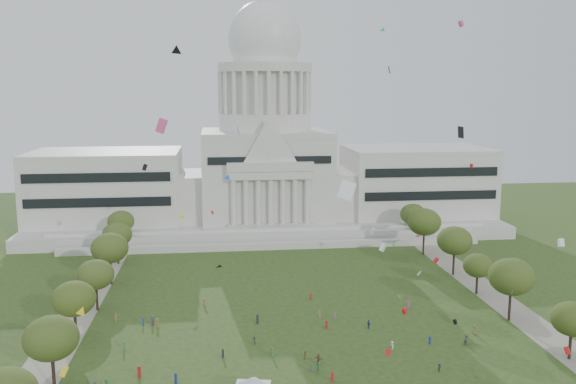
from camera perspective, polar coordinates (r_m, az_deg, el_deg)
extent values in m
plane|color=#31471C|center=(112.05, 2.78, -16.11)|extent=(400.00, 400.00, 0.00)
cube|color=beige|center=(220.21, -2.12, -2.64)|extent=(160.00, 60.00, 4.00)
cube|color=beige|center=(188.45, -1.31, -5.05)|extent=(130.00, 3.00, 2.00)
cube|color=beige|center=(195.81, -1.53, -4.03)|extent=(140.00, 3.00, 5.00)
cube|color=beige|center=(219.52, -16.58, 0.38)|extent=(50.00, 34.00, 22.00)
cube|color=beige|center=(227.82, 11.81, 0.90)|extent=(50.00, 34.00, 22.00)
cube|color=beige|center=(214.94, -9.26, -0.34)|extent=(12.00, 26.00, 16.00)
cube|color=beige|center=(219.14, 4.99, -0.07)|extent=(12.00, 26.00, 16.00)
cube|color=beige|center=(216.40, -2.12, 1.45)|extent=(44.00, 38.00, 28.00)
cube|color=beige|center=(196.22, -1.66, 1.56)|extent=(28.00, 3.00, 2.40)
cube|color=black|center=(202.51, -17.42, 0.17)|extent=(46.00, 0.40, 11.00)
cube|color=black|center=(211.48, 13.29, 0.73)|extent=(46.00, 0.40, 11.00)
cylinder|color=beige|center=(214.53, -2.15, 6.59)|extent=(32.00, 32.00, 6.00)
cylinder|color=beige|center=(214.24, -2.17, 9.26)|extent=(28.00, 28.00, 14.00)
cylinder|color=beige|center=(214.36, -2.18, 11.53)|extent=(32.40, 32.40, 3.00)
cylinder|color=beige|center=(214.62, -2.19, 13.00)|extent=(22.00, 22.00, 8.00)
ellipsoid|color=silver|center=(214.90, -2.20, 14.06)|extent=(25.00, 25.00, 26.20)
cube|color=gray|center=(141.81, -19.27, -11.00)|extent=(8.00, 160.00, 0.04)
cube|color=gray|center=(152.81, 19.14, -9.49)|extent=(8.00, 160.00, 0.04)
cylinder|color=black|center=(110.26, -21.09, -15.57)|extent=(0.56, 0.56, 5.75)
ellipsoid|color=#384F1A|center=(107.88, -21.28, -12.63)|extent=(8.86, 8.86, 7.25)
cylinder|color=black|center=(125.19, 24.88, -12.95)|extent=(0.56, 0.56, 4.92)
ellipsoid|color=#374914|center=(123.37, 25.05, -10.71)|extent=(7.58, 7.58, 6.20)
cylinder|color=black|center=(128.65, -19.26, -11.85)|extent=(0.56, 0.56, 5.47)
ellipsoid|color=#3D4F17|center=(126.70, -19.40, -9.40)|extent=(8.42, 8.42, 6.89)
cylinder|color=black|center=(139.57, 20.03, -10.03)|extent=(0.56, 0.56, 6.20)
ellipsoid|color=#394A18|center=(137.57, 20.18, -7.44)|extent=(9.55, 9.55, 7.82)
cylinder|color=black|center=(143.75, -17.44, -9.51)|extent=(0.56, 0.56, 5.27)
ellipsoid|color=#3D4D1D|center=(142.07, -17.56, -7.37)|extent=(8.12, 8.12, 6.65)
cylinder|color=black|center=(154.48, 17.25, -8.30)|extent=(0.56, 0.56, 4.56)
ellipsoid|color=#374817|center=(153.11, 17.34, -6.58)|extent=(7.01, 7.01, 5.74)
cylinder|color=black|center=(160.97, -16.24, -7.25)|extent=(0.56, 0.56, 6.03)
ellipsoid|color=#394B19|center=(159.28, -16.34, -5.05)|extent=(9.29, 9.29, 7.60)
cylinder|color=black|center=(168.10, 15.23, -6.50)|extent=(0.56, 0.56, 5.97)
ellipsoid|color=#364917|center=(166.50, 15.32, -4.41)|extent=(9.19, 9.19, 7.52)
cylinder|color=black|center=(178.89, -15.62, -5.64)|extent=(0.56, 0.56, 5.41)
ellipsoid|color=#394C1C|center=(177.50, -15.70, -3.85)|extent=(8.33, 8.33, 6.81)
cylinder|color=black|center=(185.79, 12.56, -4.79)|extent=(0.56, 0.56, 6.37)
ellipsoid|color=#354816|center=(184.26, 12.64, -2.76)|extent=(9.82, 9.82, 8.03)
cylinder|color=black|center=(196.50, -15.29, -4.28)|extent=(0.56, 0.56, 5.32)
ellipsoid|color=#354919|center=(195.27, -15.36, -2.67)|extent=(8.19, 8.19, 6.70)
cylinder|color=black|center=(203.17, 11.57, -3.66)|extent=(0.56, 0.56, 5.47)
ellipsoid|color=#334716|center=(201.94, 11.62, -2.06)|extent=(8.42, 8.42, 6.89)
pyramid|color=silver|center=(99.83, -3.39, -17.34)|extent=(8.99, 8.99, 1.83)
imported|color=olive|center=(130.66, 17.09, -12.26)|extent=(0.96, 1.02, 1.76)
imported|color=#4C4C51|center=(125.42, 16.36, -13.14)|extent=(1.07, 0.88, 1.90)
imported|color=silver|center=(120.10, 9.72, -13.97)|extent=(0.79, 1.19, 1.69)
imported|color=olive|center=(114.82, 1.61, -15.00)|extent=(0.71, 1.03, 1.60)
imported|color=olive|center=(112.88, 2.87, -15.37)|extent=(1.88, 1.57, 1.93)
imported|color=#4C4C51|center=(121.09, -3.19, -13.70)|extent=(0.73, 0.47, 1.48)
imported|color=#26262B|center=(113.44, 13.99, -15.66)|extent=(1.05, 0.91, 1.45)
imported|color=navy|center=(129.15, 7.57, -12.17)|extent=(0.96, 1.19, 1.79)
cube|color=#33723F|center=(110.70, 2.91, -16.01)|extent=(0.42, 0.48, 1.53)
cube|color=#994C8C|center=(141.36, 11.18, -10.28)|extent=(0.59, 0.59, 1.95)
cube|color=#33723F|center=(122.16, -15.07, -13.73)|extent=(0.39, 0.53, 1.80)
cube|color=#4C4C51|center=(132.98, -12.57, -11.63)|extent=(0.54, 0.60, 1.93)
cube|color=#33723F|center=(108.54, -16.62, -16.86)|extent=(0.59, 0.52, 1.88)
cube|color=olive|center=(141.34, -7.81, -10.21)|extent=(0.54, 0.57, 1.83)
cube|color=olive|center=(136.41, -15.80, -11.26)|extent=(0.43, 0.53, 1.75)
cube|color=#4C4C51|center=(110.15, 2.22, -16.13)|extent=(0.33, 0.45, 1.56)
cube|color=olive|center=(133.77, 3.00, -11.35)|extent=(0.47, 0.33, 1.63)
cube|color=#994C8C|center=(133.00, 4.43, -11.53)|extent=(0.36, 0.45, 1.46)
cube|color=navy|center=(123.85, 13.13, -13.38)|extent=(0.39, 0.47, 1.53)
cube|color=#26262B|center=(130.87, -2.87, -11.79)|extent=(0.49, 0.56, 1.81)
cube|color=navy|center=(108.06, -10.45, -16.77)|extent=(0.50, 0.55, 1.77)
cube|color=#B21E1E|center=(107.10, 4.16, -16.91)|extent=(0.46, 0.30, 1.67)
cube|color=#26262B|center=(116.00, -6.12, -14.79)|extent=(0.40, 0.49, 1.60)
cube|color=#B21E1E|center=(128.29, 3.63, -12.29)|extent=(0.50, 0.49, 1.62)
cube|color=#B21E1E|center=(144.33, 2.13, -9.76)|extent=(0.32, 0.45, 1.58)
cube|color=#33723F|center=(115.65, -1.51, -14.74)|extent=(0.42, 0.55, 1.85)
cube|color=#B21E1E|center=(111.24, -13.76, -16.03)|extent=(0.58, 0.43, 1.95)
cube|color=olive|center=(131.41, -12.13, -11.88)|extent=(0.58, 0.47, 1.91)
cube|color=navy|center=(132.98, -13.39, -11.73)|extent=(0.32, 0.47, 1.66)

